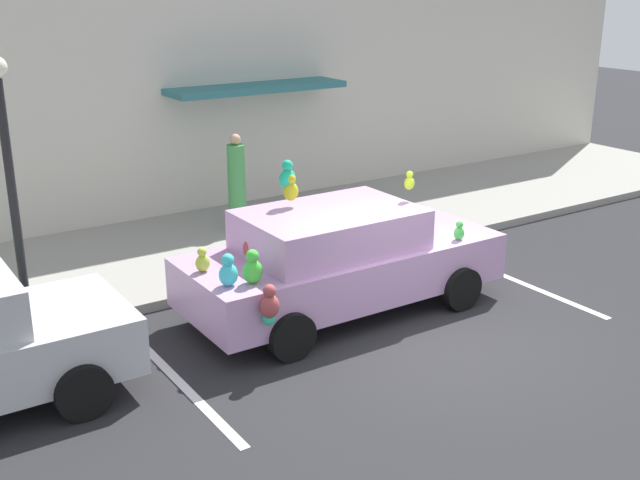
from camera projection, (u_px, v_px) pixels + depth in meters
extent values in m
plane|color=#262628|center=(433.00, 343.00, 10.31)|extent=(60.00, 60.00, 0.00)
cube|color=gray|center=(252.00, 238.00, 14.24)|extent=(24.00, 4.00, 0.15)
cube|color=beige|center=(193.00, 54.00, 14.94)|extent=(24.00, 0.30, 6.40)
cube|color=#2D6D72|center=(256.00, 87.00, 15.26)|extent=(3.60, 1.10, 0.12)
cube|color=silver|center=(514.00, 280.00, 12.46)|extent=(0.12, 3.60, 0.01)
cube|color=silver|center=(175.00, 378.00, 9.41)|extent=(0.12, 3.60, 0.01)
cube|color=#C294C6|center=(343.00, 268.00, 11.15)|extent=(4.64, 1.84, 0.68)
cube|color=#C294C6|center=(330.00, 230.00, 10.83)|extent=(2.41, 1.62, 0.56)
cylinder|color=black|center=(383.00, 253.00, 12.73)|extent=(0.64, 0.22, 0.64)
cylinder|color=black|center=(461.00, 288.00, 11.28)|extent=(0.64, 0.22, 0.64)
cylinder|color=black|center=(225.00, 290.00, 11.23)|extent=(0.64, 0.22, 0.64)
cylinder|color=black|center=(291.00, 336.00, 9.77)|extent=(0.64, 0.22, 0.64)
ellipsoid|color=#B73E42|center=(253.00, 248.00, 10.46)|extent=(0.27, 0.22, 0.32)
sphere|color=#B73E42|center=(252.00, 233.00, 10.39)|extent=(0.17, 0.17, 0.17)
ellipsoid|color=#19B77F|center=(288.00, 179.00, 10.82)|extent=(0.24, 0.20, 0.29)
sphere|color=#19B77F|center=(287.00, 165.00, 10.76)|extent=(0.15, 0.15, 0.15)
ellipsoid|color=#419A5D|center=(415.00, 224.00, 11.49)|extent=(0.26, 0.21, 0.31)
sphere|color=#419A5D|center=(416.00, 210.00, 11.42)|extent=(0.17, 0.17, 0.17)
ellipsoid|color=#2BD296|center=(269.00, 318.00, 9.42)|extent=(0.17, 0.14, 0.20)
sphere|color=#2BD296|center=(269.00, 307.00, 9.38)|extent=(0.11, 0.11, 0.11)
ellipsoid|color=#48CA4E|center=(459.00, 233.00, 11.25)|extent=(0.17, 0.14, 0.20)
sphere|color=#48CA4E|center=(460.00, 224.00, 11.21)|extent=(0.11, 0.11, 0.11)
ellipsoid|color=#3BCFD9|center=(228.00, 275.00, 9.56)|extent=(0.24, 0.20, 0.29)
sphere|color=#3BCFD9|center=(228.00, 260.00, 9.49)|extent=(0.16, 0.16, 0.16)
ellipsoid|color=#B1CA3D|center=(203.00, 263.00, 10.03)|extent=(0.19, 0.16, 0.23)
sphere|color=#B1CA3D|center=(202.00, 252.00, 9.98)|extent=(0.12, 0.12, 0.12)
ellipsoid|color=#C2EA28|center=(409.00, 183.00, 11.15)|extent=(0.16, 0.13, 0.19)
sphere|color=#C2EA28|center=(410.00, 174.00, 11.11)|extent=(0.10, 0.10, 0.10)
ellipsoid|color=gold|center=(291.00, 192.00, 10.84)|extent=(0.22, 0.18, 0.26)
sphere|color=gold|center=(291.00, 179.00, 10.78)|extent=(0.14, 0.14, 0.14)
ellipsoid|color=#45D73E|center=(253.00, 272.00, 9.64)|extent=(0.26, 0.21, 0.30)
sphere|color=#45D73E|center=(252.00, 256.00, 9.57)|extent=(0.16, 0.16, 0.16)
ellipsoid|color=#A44446|center=(270.00, 306.00, 9.34)|extent=(0.25, 0.21, 0.30)
sphere|color=#A44446|center=(269.00, 291.00, 9.27)|extent=(0.16, 0.16, 0.16)
cylinder|color=black|center=(41.00, 334.00, 9.84)|extent=(0.64, 0.22, 0.64)
cylinder|color=black|center=(83.00, 391.00, 8.47)|extent=(0.64, 0.22, 0.64)
ellipsoid|color=beige|center=(341.00, 234.00, 13.56)|extent=(0.33, 0.28, 0.42)
sphere|color=beige|center=(341.00, 217.00, 13.47)|extent=(0.24, 0.24, 0.24)
sphere|color=beige|center=(337.00, 213.00, 13.40)|extent=(0.10, 0.10, 0.10)
sphere|color=beige|center=(345.00, 212.00, 13.49)|extent=(0.10, 0.10, 0.10)
cylinder|color=black|center=(14.00, 203.00, 10.25)|extent=(0.12, 0.12, 3.24)
cylinder|color=#469C51|center=(237.00, 186.00, 14.38)|extent=(0.32, 0.32, 1.56)
sphere|color=tan|center=(235.00, 139.00, 14.10)|extent=(0.20, 0.20, 0.20)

